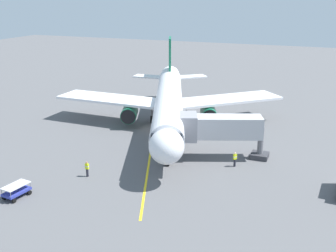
{
  "coord_description": "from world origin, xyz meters",
  "views": [
    {
      "loc": [
        -23.03,
        52.13,
        18.79
      ],
      "look_at": [
        -4.7,
        6.47,
        3.0
      ],
      "focal_mm": 44.33,
      "sensor_mm": 36.0,
      "label": 1
    }
  ],
  "objects_px": {
    "airplane": "(169,102)",
    "baggage_cart_near_nose": "(16,191)",
    "ground_crew_loader": "(166,138)",
    "ground_crew_wing_walker": "(87,169)",
    "ground_crew_marshaller": "(235,159)",
    "jet_bridge": "(213,128)"
  },
  "relations": [
    {
      "from": "airplane",
      "to": "jet_bridge",
      "type": "xyz_separation_m",
      "value": [
        -9.06,
        8.6,
        -0.24
      ]
    },
    {
      "from": "jet_bridge",
      "to": "baggage_cart_near_nose",
      "type": "distance_m",
      "value": 22.54
    },
    {
      "from": "ground_crew_wing_walker",
      "to": "ground_crew_loader",
      "type": "bearing_deg",
      "value": -108.94
    },
    {
      "from": "baggage_cart_near_nose",
      "to": "jet_bridge",
      "type": "bearing_deg",
      "value": -131.37
    },
    {
      "from": "jet_bridge",
      "to": "ground_crew_loader",
      "type": "bearing_deg",
      "value": -16.64
    },
    {
      "from": "ground_crew_loader",
      "to": "baggage_cart_near_nose",
      "type": "bearing_deg",
      "value": 67.07
    },
    {
      "from": "airplane",
      "to": "ground_crew_wing_walker",
      "type": "height_order",
      "value": "airplane"
    },
    {
      "from": "airplane",
      "to": "baggage_cart_near_nose",
      "type": "relative_size",
      "value": 14.08
    },
    {
      "from": "jet_bridge",
      "to": "ground_crew_loader",
      "type": "relative_size",
      "value": 6.6
    },
    {
      "from": "ground_crew_wing_walker",
      "to": "baggage_cart_near_nose",
      "type": "xyz_separation_m",
      "value": [
        3.76,
        6.59,
        -0.23
      ]
    },
    {
      "from": "ground_crew_marshaller",
      "to": "ground_crew_loader",
      "type": "bearing_deg",
      "value": -20.15
    },
    {
      "from": "ground_crew_loader",
      "to": "baggage_cart_near_nose",
      "type": "xyz_separation_m",
      "value": [
        7.95,
        18.79,
        -0.23
      ]
    },
    {
      "from": "airplane",
      "to": "ground_crew_marshaller",
      "type": "relative_size",
      "value": 22.68
    },
    {
      "from": "ground_crew_marshaller",
      "to": "ground_crew_wing_walker",
      "type": "distance_m",
      "value": 16.46
    },
    {
      "from": "ground_crew_wing_walker",
      "to": "ground_crew_loader",
      "type": "distance_m",
      "value": 12.89
    },
    {
      "from": "jet_bridge",
      "to": "ground_crew_loader",
      "type": "height_order",
      "value": "jet_bridge"
    },
    {
      "from": "baggage_cart_near_nose",
      "to": "ground_crew_loader",
      "type": "bearing_deg",
      "value": -112.93
    },
    {
      "from": "ground_crew_marshaller",
      "to": "baggage_cart_near_nose",
      "type": "height_order",
      "value": "ground_crew_marshaller"
    },
    {
      "from": "ground_crew_marshaller",
      "to": "baggage_cart_near_nose",
      "type": "bearing_deg",
      "value": 40.39
    },
    {
      "from": "airplane",
      "to": "baggage_cart_near_nose",
      "type": "distance_m",
      "value": 26.2
    },
    {
      "from": "airplane",
      "to": "ground_crew_wing_walker",
      "type": "relative_size",
      "value": 22.68
    },
    {
      "from": "airplane",
      "to": "ground_crew_loader",
      "type": "xyz_separation_m",
      "value": [
        -2.25,
        6.57,
        -3.12
      ]
    }
  ]
}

